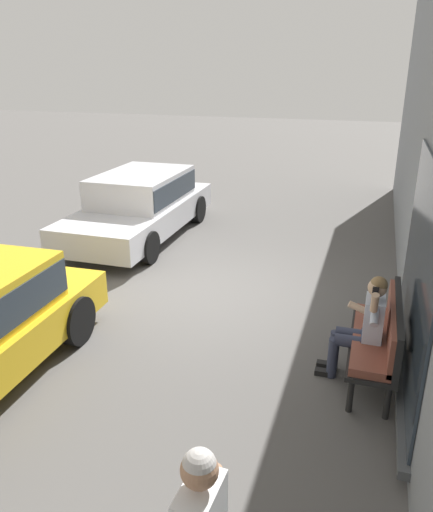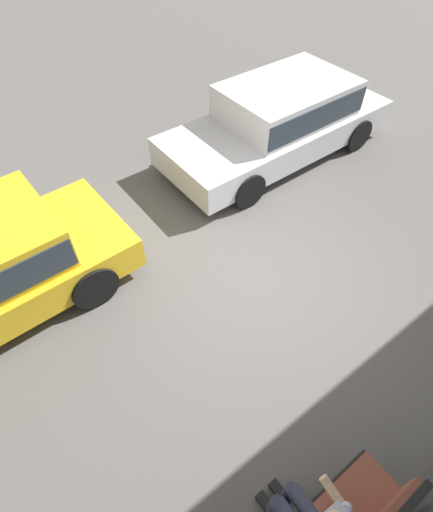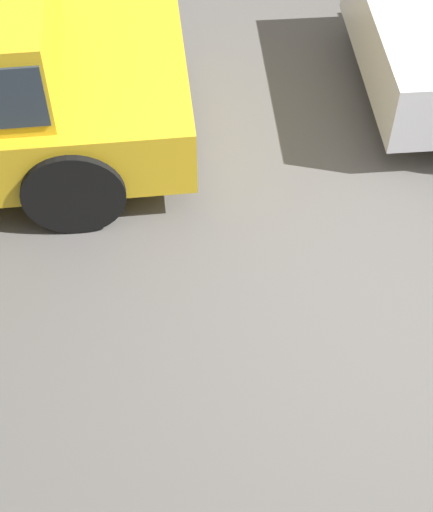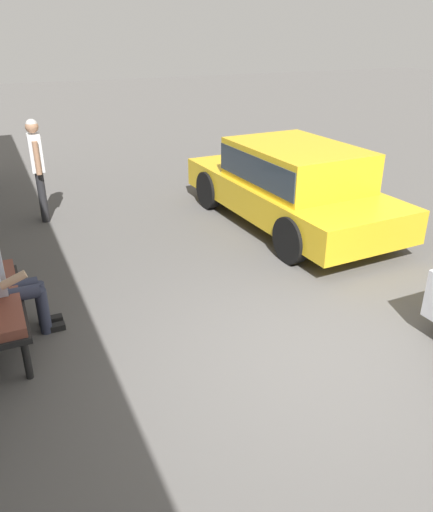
{
  "view_description": "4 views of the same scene",
  "coord_description": "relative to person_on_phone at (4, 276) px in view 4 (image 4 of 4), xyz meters",
  "views": [
    {
      "loc": [
        7.25,
        2.6,
        3.61
      ],
      "look_at": [
        0.55,
        0.46,
        0.92
      ],
      "focal_mm": 35.0,
      "sensor_mm": 36.0,
      "label": 1
    },
    {
      "loc": [
        2.68,
        2.6,
        4.73
      ],
      "look_at": [
        0.81,
        0.09,
        1.18
      ],
      "focal_mm": 28.0,
      "sensor_mm": 36.0,
      "label": 2
    },
    {
      "loc": [
        1.38,
        2.6,
        4.02
      ],
      "look_at": [
        1.19,
        0.04,
        0.91
      ],
      "focal_mm": 55.0,
      "sensor_mm": 36.0,
      "label": 3
    },
    {
      "loc": [
        -3.39,
        2.6,
        3.08
      ],
      "look_at": [
        0.88,
        0.63,
        0.91
      ],
      "focal_mm": 35.0,
      "sensor_mm": 36.0,
      "label": 4
    }
  ],
  "objects": [
    {
      "name": "ground_plane",
      "position": [
        -1.72,
        -2.67,
        -0.72
      ],
      "size": [
        60.0,
        60.0,
        0.0
      ],
      "primitive_type": "plane",
      "color": "#565451"
    },
    {
      "name": "person_on_phone",
      "position": [
        0.0,
        0.0,
        0.0
      ],
      "size": [
        0.73,
        0.74,
        1.36
      ],
      "color": "#2D3347",
      "rests_on": "ground_plane"
    },
    {
      "name": "parked_car_mid",
      "position": [
        1.61,
        -4.54,
        0.04
      ],
      "size": [
        4.34,
        2.0,
        1.37
      ],
      "color": "gold",
      "rests_on": "ground_plane"
    },
    {
      "name": "pedestrian_standing",
      "position": [
        3.59,
        -0.79,
        0.3
      ],
      "size": [
        0.55,
        0.22,
        1.73
      ],
      "color": "#232326",
      "rests_on": "ground_plane"
    }
  ]
}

